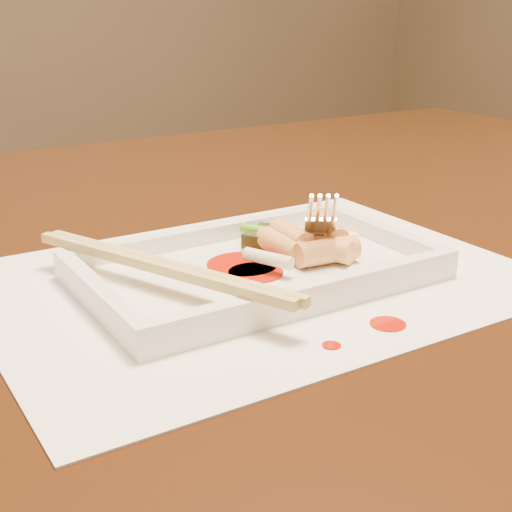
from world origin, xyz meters
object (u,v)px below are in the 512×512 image
table (254,311)px  chopstick_a (155,267)px  placemat (256,279)px  fork (319,158)px  plate_base (256,273)px

table → chopstick_a: (-0.17, -0.14, 0.13)m
table → placemat: 0.20m
placemat → fork: bearing=14.4°
plate_base → placemat: bearing=0.0°
plate_base → fork: fork is taller
plate_base → chopstick_a: (-0.08, 0.00, 0.02)m
placemat → plate_base: 0.00m
placemat → fork: size_ratio=2.86×
plate_base → chopstick_a: 0.08m
chopstick_a → placemat: bearing=0.0°
placemat → plate_base: plate_base is taller
table → fork: (-0.02, -0.13, 0.18)m
table → plate_base: 0.20m
table → chopstick_a: size_ratio=6.06×
plate_base → chopstick_a: chopstick_a is taller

